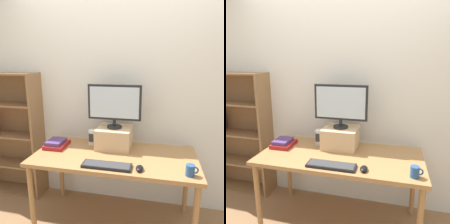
% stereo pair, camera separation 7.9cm
% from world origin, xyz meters
% --- Properties ---
extents(ground_plane, '(12.00, 12.00, 0.00)m').
position_xyz_m(ground_plane, '(0.00, 0.00, 0.00)').
color(ground_plane, olive).
extents(back_wall, '(7.00, 0.08, 2.60)m').
position_xyz_m(back_wall, '(0.00, 0.48, 1.30)').
color(back_wall, silver).
rests_on(back_wall, ground_plane).
extents(desk, '(1.56, 0.74, 0.77)m').
position_xyz_m(desk, '(0.00, 0.00, 0.69)').
color(desk, '#9E7042').
rests_on(desk, ground_plane).
extents(bookshelf_unit, '(0.87, 0.28, 1.52)m').
position_xyz_m(bookshelf_unit, '(-1.44, 0.32, 0.77)').
color(bookshelf_unit, olive).
rests_on(bookshelf_unit, ground_plane).
extents(riser_box, '(0.35, 0.32, 0.21)m').
position_xyz_m(riser_box, '(-0.04, 0.19, 0.87)').
color(riser_box, tan).
rests_on(riser_box, desk).
extents(computer_monitor, '(0.54, 0.15, 0.44)m').
position_xyz_m(computer_monitor, '(-0.04, 0.19, 1.23)').
color(computer_monitor, black).
rests_on(computer_monitor, riser_box).
extents(keyboard, '(0.43, 0.14, 0.02)m').
position_xyz_m(keyboard, '(-0.01, -0.26, 0.78)').
color(keyboard, black).
rests_on(keyboard, desk).
extents(computer_mouse, '(0.06, 0.10, 0.04)m').
position_xyz_m(computer_mouse, '(0.27, -0.26, 0.79)').
color(computer_mouse, black).
rests_on(computer_mouse, desk).
extents(book_stack, '(0.21, 0.25, 0.07)m').
position_xyz_m(book_stack, '(-0.64, 0.06, 0.80)').
color(book_stack, maroon).
rests_on(book_stack, desk).
extents(coffee_mug, '(0.10, 0.07, 0.09)m').
position_xyz_m(coffee_mug, '(0.67, -0.26, 0.81)').
color(coffee_mug, '#234C84').
rests_on(coffee_mug, desk).
extents(desk_speaker, '(0.09, 0.09, 0.16)m').
position_xyz_m(desk_speaker, '(-0.29, 0.21, 0.85)').
color(desk_speaker, silver).
rests_on(desk_speaker, desk).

